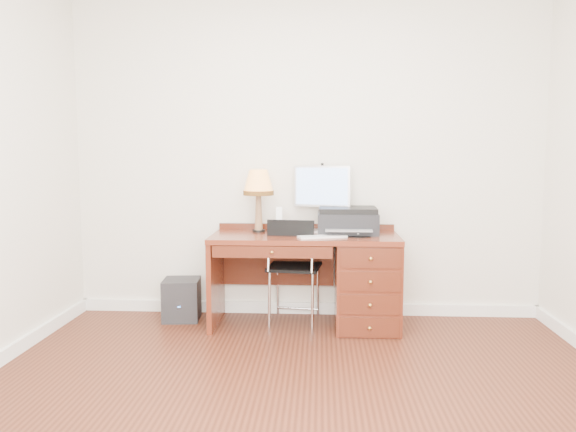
# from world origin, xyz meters

# --- Properties ---
(ground) EXTENTS (4.00, 4.00, 0.00)m
(ground) POSITION_xyz_m (0.00, 0.00, 0.00)
(ground) COLOR #3A170D
(ground) RESTS_ON ground
(room_shell) EXTENTS (4.00, 4.00, 4.00)m
(room_shell) POSITION_xyz_m (0.00, 0.63, 0.05)
(room_shell) COLOR silver
(room_shell) RESTS_ON ground
(desk) EXTENTS (1.50, 0.67, 0.75)m
(desk) POSITION_xyz_m (0.32, 1.40, 0.41)
(desk) COLOR maroon
(desk) RESTS_ON ground
(monitor) EXTENTS (0.47, 0.20, 0.55)m
(monitor) POSITION_xyz_m (0.13, 1.63, 1.10)
(monitor) COLOR silver
(monitor) RESTS_ON desk
(keyboard) EXTENTS (0.39, 0.23, 0.01)m
(keyboard) POSITION_xyz_m (0.14, 1.25, 0.76)
(keyboard) COLOR white
(keyboard) RESTS_ON desk
(mouse_pad) EXTENTS (0.20, 0.20, 0.04)m
(mouse_pad) POSITION_xyz_m (0.42, 1.33, 0.76)
(mouse_pad) COLOR black
(mouse_pad) RESTS_ON desk
(printer) EXTENTS (0.48, 0.38, 0.21)m
(printer) POSITION_xyz_m (0.35, 1.49, 0.86)
(printer) COLOR black
(printer) RESTS_ON desk
(leg_lamp) EXTENTS (0.25, 0.25, 0.52)m
(leg_lamp) POSITION_xyz_m (-0.39, 1.53, 1.13)
(leg_lamp) COLOR black
(leg_lamp) RESTS_ON desk
(phone) EXTENTS (0.10, 0.10, 0.21)m
(phone) POSITION_xyz_m (-0.22, 1.51, 0.81)
(phone) COLOR white
(phone) RESTS_ON desk
(pen_cup) EXTENTS (0.08, 0.08, 0.10)m
(pen_cup) POSITION_xyz_m (0.33, 1.54, 0.80)
(pen_cup) COLOR black
(pen_cup) RESTS_ON desk
(chair) EXTENTS (0.46, 0.46, 0.88)m
(chair) POSITION_xyz_m (-0.09, 1.43, 0.53)
(chair) COLOR black
(chair) RESTS_ON ground
(equipment_box) EXTENTS (0.32, 0.32, 0.35)m
(equipment_box) POSITION_xyz_m (-1.04, 1.50, 0.17)
(equipment_box) COLOR black
(equipment_box) RESTS_ON ground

